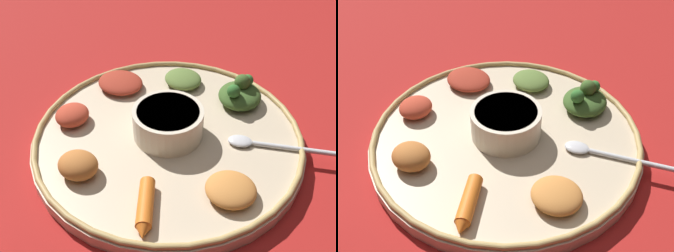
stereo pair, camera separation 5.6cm
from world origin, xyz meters
TOP-DOWN VIEW (x-y plane):
  - ground_plane at (0.00, 0.00)m, footprint 2.40×2.40m
  - platter at (0.00, 0.00)m, footprint 0.38×0.38m
  - platter_rim at (0.00, 0.00)m, footprint 0.38×0.38m
  - center_bowl at (0.00, 0.00)m, footprint 0.10×0.10m
  - spoon at (0.04, 0.14)m, footprint 0.07×0.17m
  - greens_pile at (-0.06, 0.12)m, footprint 0.09×0.09m
  - carrot_near_spoon at (0.13, -0.04)m, footprint 0.08×0.03m
  - mound_collards at (-0.12, 0.04)m, footprint 0.09×0.08m
  - mound_berbere_red at (-0.04, -0.14)m, footprint 0.07×0.07m
  - mound_beet at (-0.12, -0.06)m, footprint 0.10×0.10m
  - mound_chickpea at (0.06, -0.12)m, footprint 0.07×0.07m
  - mound_squash at (0.12, 0.06)m, footprint 0.08×0.08m

SIDE VIEW (x-z plane):
  - ground_plane at x=0.00m, z-range 0.00..0.00m
  - platter at x=0.00m, z-range 0.00..0.02m
  - platter_rim at x=0.00m, z-range 0.02..0.03m
  - spoon at x=0.04m, z-range 0.02..0.03m
  - carrot_near_spoon at x=0.13m, z-range 0.02..0.04m
  - mound_beet at x=-0.12m, z-range 0.02..0.04m
  - mound_collards at x=-0.12m, z-range 0.02..0.04m
  - mound_squash at x=0.12m, z-range 0.02..0.04m
  - mound_berbere_red at x=-0.04m, z-range 0.02..0.04m
  - mound_chickpea at x=0.06m, z-range 0.02..0.05m
  - greens_pile at x=-0.06m, z-range 0.01..0.06m
  - center_bowl at x=0.00m, z-range 0.02..0.06m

